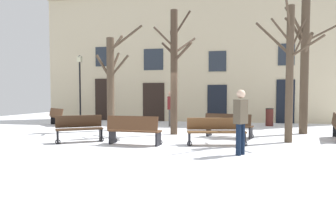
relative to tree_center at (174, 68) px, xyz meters
name	(u,v)px	position (x,y,z in m)	size (l,w,h in m)	color
ground_plane	(161,136)	(-0.39, -0.76, -2.69)	(29.65, 29.65, 0.00)	white
building_facade	(187,54)	(-0.40, 6.41, 1.46)	(18.53, 0.60, 8.22)	beige
tree_center	(174,68)	(0.00, 0.00, 0.00)	(1.56, 2.16, 5.09)	#423326
tree_foreground	(289,67)	(4.15, -1.32, -0.17)	(1.97, 2.40, 4.96)	#4C3D2D
tree_right_of_center	(111,80)	(-3.03, 0.75, -0.43)	(2.10, 1.21, 4.76)	#4C3D2D
tree_left_of_center	(304,63)	(5.19, 1.24, 0.23)	(2.14, 2.35, 5.45)	#4C3D2D
streetlamp	(80,81)	(-6.69, 4.72, -0.23)	(0.30, 0.30, 4.04)	black
litter_bin	(269,117)	(4.25, 4.31, -2.23)	(0.42, 0.42, 0.93)	#4C1E19
bench_back_to_back_right	(134,130)	(-0.77, -2.91, -2.22)	(1.77, 0.64, 0.94)	#51331E
bench_near_center_tree	(216,131)	(1.79, -2.37, -2.25)	(1.92, 0.86, 0.87)	brown
bench_facing_shops	(59,117)	(-6.77, 2.48, -2.23)	(1.73, 1.52, 0.92)	#51331E
bench_back_to_back_left	(228,125)	(2.18, -0.57, -2.23)	(1.82, 0.96, 0.91)	#3D2819
bench_far_corner	(79,128)	(-2.76, -2.73, -2.23)	(1.52, 1.23, 0.91)	#3D2819
person_near_bench	(171,107)	(-0.78, 3.13, -1.67)	(0.26, 0.40, 1.82)	#403D3A
person_by_shop_door	(241,119)	(2.50, -3.92, -1.73)	(0.40, 0.44, 1.72)	black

